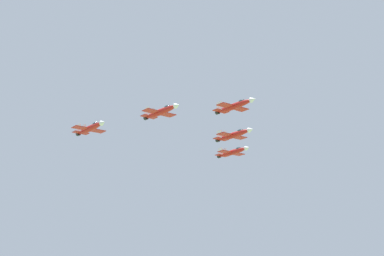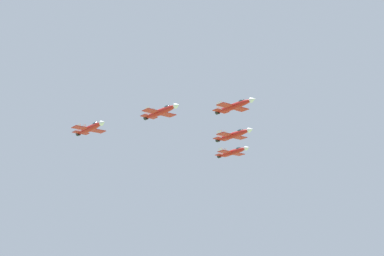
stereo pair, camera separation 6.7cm
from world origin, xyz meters
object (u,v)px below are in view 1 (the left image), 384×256
jet_left_wingman (234,135)px  jet_left_outer (233,152)px  jet_lead (234,106)px  jet_right_outer (90,128)px  jet_right_wingman (161,112)px

jet_left_wingman → jet_left_outer: 20.59m
jet_lead → jet_right_outer: bearing=-140.4°
jet_lead → jet_left_outer: 41.26m
jet_left_outer → jet_right_outer: bearing=-89.0°
jet_left_wingman → jet_right_outer: 42.99m
jet_left_wingman → jet_right_wingman: jet_right_wingman is taller
jet_right_wingman → jet_left_outer: bearing=110.4°
jet_lead → jet_right_wingman: bearing=-140.4°
jet_left_wingman → jet_right_outer: bearing=-111.9°
jet_left_wingman → jet_right_wingman: size_ratio=1.01×
jet_left_outer → jet_right_outer: 53.34m
jet_left_wingman → jet_right_wingman: (26.39, 3.83, 2.18)m
jet_left_wingman → jet_left_outer: (-10.94, -17.44, -0.24)m
jet_left_wingman → jet_lead: bearing=-40.8°
jet_lead → jet_left_wingman: bearing=138.8°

